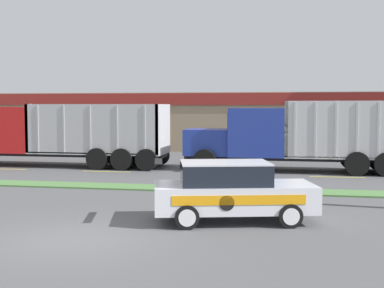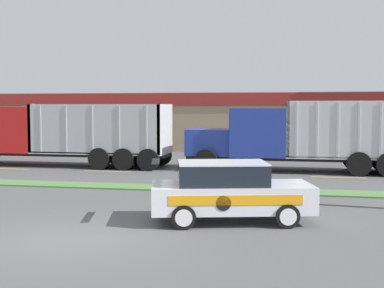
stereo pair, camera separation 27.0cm
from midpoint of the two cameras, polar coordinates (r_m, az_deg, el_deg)
name	(u,v)px [view 1 (the left image)]	position (r m, az deg, el deg)	size (l,w,h in m)	color
ground_plane	(75,240)	(13.14, -12.96, -9.94)	(600.00, 600.00, 0.00)	#515154
grass_verge	(159,188)	(20.57, -3.90, -4.68)	(120.00, 1.33, 0.06)	#517F42
centre_line_3	(4,169)	(28.45, -19.70, -2.52)	(2.40, 0.14, 0.01)	yellow
centre_line_4	(106,171)	(26.13, -9.44, -2.91)	(2.40, 0.14, 0.01)	yellow
centre_line_5	(217,174)	(24.79, 2.37, -3.23)	(2.40, 0.14, 0.01)	yellow
centre_line_6	(337,177)	(24.59, 14.94, -3.43)	(2.40, 0.14, 0.01)	yellow
dump_truck_lead	(38,136)	(29.43, -16.32, 0.87)	(11.59, 2.77, 3.26)	black
dump_truck_trail	(283,138)	(26.24, 9.34, 0.60)	(11.31, 2.85, 3.39)	black
rally_car	(232,191)	(14.66, 3.71, -5.00)	(4.65, 2.87, 1.68)	silver
store_building_backdrop	(219,120)	(42.31, 2.72, 2.56)	(41.27, 12.10, 4.08)	#9E896B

